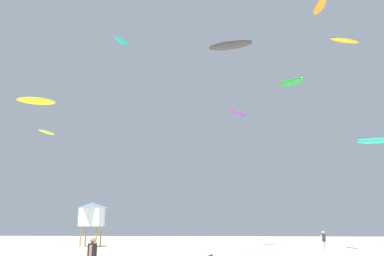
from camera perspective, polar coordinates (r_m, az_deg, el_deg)
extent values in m
cylinder|color=black|center=(16.83, -13.87, -16.51)|extent=(0.37, 0.37, 0.60)
cylinder|color=#936B4C|center=(16.62, -14.08, -16.63)|extent=(0.11, 0.11, 0.56)
cylinder|color=#936B4C|center=(17.04, -13.66, -16.56)|extent=(0.11, 0.11, 0.56)
sphere|color=#936B4C|center=(16.81, -13.79, -15.10)|extent=(0.22, 0.22, 0.22)
cylinder|color=silver|center=(34.51, 18.16, -15.59)|extent=(0.15, 0.15, 0.78)
cylinder|color=silver|center=(34.37, 17.97, -15.62)|extent=(0.15, 0.15, 0.78)
cylinder|color=#2D2D33|center=(34.41, 17.98, -14.47)|extent=(0.36, 0.36, 0.58)
cylinder|color=beige|center=(34.58, 18.21, -14.49)|extent=(0.10, 0.10, 0.54)
cylinder|color=beige|center=(34.25, 17.76, -14.54)|extent=(0.10, 0.10, 0.54)
sphere|color=beige|center=(34.40, 17.94, -13.80)|extent=(0.21, 0.21, 0.21)
cylinder|color=#8C704C|center=(41.72, -12.73, -14.63)|extent=(0.14, 0.14, 1.90)
cylinder|color=#8C704C|center=(40.28, -13.34, -14.66)|extent=(0.14, 0.14, 1.90)
cylinder|color=#8C704C|center=(42.16, -14.75, -14.51)|extent=(0.14, 0.14, 1.90)
cylinder|color=#8C704C|center=(40.73, -15.42, -14.52)|extent=(0.14, 0.14, 1.90)
cube|color=silver|center=(41.20, -13.92, -12.08)|extent=(2.00, 2.00, 1.70)
pyramid|color=slate|center=(41.23, -13.83, -10.52)|extent=(2.30, 2.30, 0.55)
ellipsoid|color=yellow|center=(40.04, -19.73, -0.59)|extent=(1.22, 2.17, 0.34)
cylinder|color=#19B29E|center=(40.06, -19.72, -0.46)|extent=(0.67, 1.86, 0.09)
ellipsoid|color=yellow|center=(61.59, 20.71, 11.40)|extent=(4.65, 2.75, 0.63)
cylinder|color=red|center=(61.67, 20.70, 11.57)|extent=(3.93, 1.59, 0.20)
ellipsoid|color=#19B29E|center=(43.97, 24.59, -1.65)|extent=(3.98, 2.04, 0.58)
cylinder|color=#19B29E|center=(44.00, 24.57, -1.43)|extent=(3.44, 1.04, 0.17)
ellipsoid|color=yellow|center=(52.48, -21.07, 3.57)|extent=(4.63, 2.89, 0.90)
ellipsoid|color=green|center=(54.04, 13.79, 6.28)|extent=(3.40, 3.23, 0.82)
cylinder|color=white|center=(54.09, 13.78, 6.44)|extent=(2.58, 2.37, 0.16)
ellipsoid|color=#19B29E|center=(57.13, -9.94, 11.98)|extent=(1.81, 2.94, 0.54)
cylinder|color=#19B29E|center=(57.18, -9.93, 12.10)|extent=(1.06, 2.47, 0.12)
ellipsoid|color=purple|center=(55.59, 6.55, 2.11)|extent=(3.09, 3.68, 0.64)
cylinder|color=orange|center=(55.63, 6.54, 2.28)|extent=(2.15, 2.88, 0.16)
ellipsoid|color=orange|center=(38.59, 17.51, 15.98)|extent=(0.94, 2.88, 0.31)
cylinder|color=orange|center=(38.66, 17.50, 16.15)|extent=(0.25, 2.62, 0.12)
ellipsoid|color=#2D2D33|center=(34.97, 5.41, 11.53)|extent=(3.96, 2.17, 0.64)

